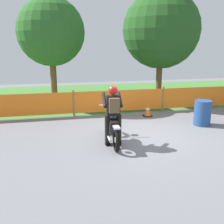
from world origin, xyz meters
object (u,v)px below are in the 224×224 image
object	(u,v)px
motorcycle_lead	(112,126)
spare_drum	(203,113)
traffic_cone	(148,110)
rider_lead	(113,112)

from	to	relation	value
motorcycle_lead	spare_drum	size ratio (longest dim) A/B	2.36
traffic_cone	spare_drum	xyz separation A→B (m)	(1.48, -1.49, 0.18)
motorcycle_lead	spare_drum	bearing A→B (deg)	-71.79
rider_lead	spare_drum	size ratio (longest dim) A/B	1.92
spare_drum	traffic_cone	bearing A→B (deg)	134.85
motorcycle_lead	spare_drum	world-z (taller)	motorcycle_lead
spare_drum	motorcycle_lead	bearing A→B (deg)	-165.14
motorcycle_lead	rider_lead	distance (m)	0.53
motorcycle_lead	rider_lead	size ratio (longest dim) A/B	1.23
motorcycle_lead	rider_lead	xyz separation A→B (m)	(-0.01, -0.23, 0.47)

